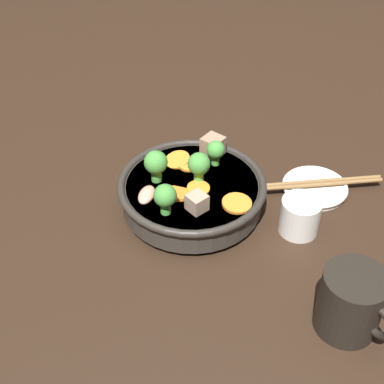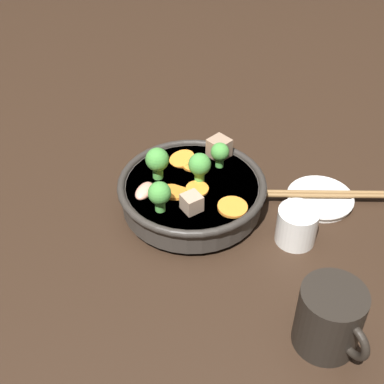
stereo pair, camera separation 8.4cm
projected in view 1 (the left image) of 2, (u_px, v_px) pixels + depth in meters
ground_plane at (192, 208)px, 0.86m from camera, size 3.00×3.00×0.00m
stirfry_bowl at (192, 190)px, 0.83m from camera, size 0.23×0.23×0.10m
side_saucer at (315, 188)px, 0.89m from camera, size 0.11×0.11×0.01m
tea_cup at (300, 216)px, 0.80m from camera, size 0.06×0.06×0.06m
dark_mug at (351, 303)px, 0.66m from camera, size 0.11×0.08×0.09m
chopsticks_pair at (316, 183)px, 0.88m from camera, size 0.13×0.20×0.01m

